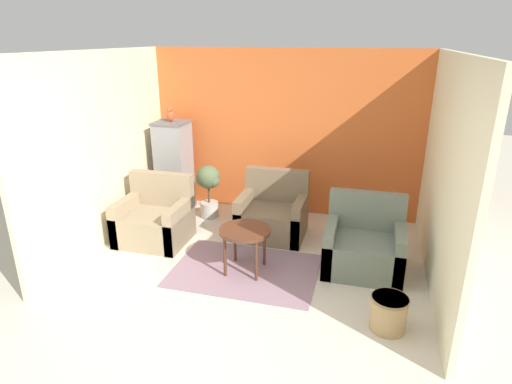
# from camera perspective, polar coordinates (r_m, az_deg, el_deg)

# --- Properties ---
(ground_plane) EXTENTS (20.00, 20.00, 0.00)m
(ground_plane) POSITION_cam_1_polar(r_m,az_deg,el_deg) (4.11, -6.07, -18.63)
(ground_plane) COLOR beige
(ground_plane) RESTS_ON ground
(wall_back_accent) EXTENTS (4.09, 0.06, 2.42)m
(wall_back_accent) POSITION_cam_1_polar(r_m,az_deg,el_deg) (6.40, 3.79, 7.81)
(wall_back_accent) COLOR orange
(wall_back_accent) RESTS_ON ground_plane
(wall_left) EXTENTS (0.06, 3.14, 2.42)m
(wall_left) POSITION_cam_1_polar(r_m,az_deg,el_deg) (5.74, -19.86, 5.22)
(wall_left) COLOR beige
(wall_left) RESTS_ON ground_plane
(wall_right) EXTENTS (0.06, 3.14, 2.42)m
(wall_right) POSITION_cam_1_polar(r_m,az_deg,el_deg) (4.80, 23.90, 1.90)
(wall_right) COLOR beige
(wall_right) RESTS_ON ground_plane
(area_rug) EXTENTS (1.65, 1.18, 0.01)m
(area_rug) POSITION_cam_1_polar(r_m,az_deg,el_deg) (5.05, -1.44, -10.38)
(area_rug) COLOR gray
(area_rug) RESTS_ON ground_plane
(coffee_table) EXTENTS (0.58, 0.58, 0.53)m
(coffee_table) POSITION_cam_1_polar(r_m,az_deg,el_deg) (4.83, -1.49, -5.64)
(coffee_table) COLOR #512D1E
(coffee_table) RESTS_ON ground_plane
(armchair_left) EXTENTS (0.88, 0.74, 0.86)m
(armchair_left) POSITION_cam_1_polar(r_m,az_deg,el_deg) (5.79, -13.34, -3.73)
(armchair_left) COLOR #9E896B
(armchair_left) RESTS_ON ground_plane
(armchair_right) EXTENTS (0.88, 0.74, 0.86)m
(armchair_right) POSITION_cam_1_polar(r_m,az_deg,el_deg) (5.11, 14.16, -7.12)
(armchair_right) COLOR slate
(armchair_right) RESTS_ON ground_plane
(armchair_middle) EXTENTS (0.88, 0.74, 0.86)m
(armchair_middle) POSITION_cam_1_polar(r_m,az_deg,el_deg) (5.80, 2.24, -3.12)
(armchair_middle) COLOR #7A664C
(armchair_middle) RESTS_ON ground_plane
(birdcage) EXTENTS (0.48, 0.48, 1.39)m
(birdcage) POSITION_cam_1_polar(r_m,az_deg,el_deg) (6.64, -10.85, 3.31)
(birdcage) COLOR slate
(birdcage) RESTS_ON ground_plane
(parrot) EXTENTS (0.11, 0.20, 0.23)m
(parrot) POSITION_cam_1_polar(r_m,az_deg,el_deg) (6.46, -11.31, 10.14)
(parrot) COLOR #D14C2D
(parrot) RESTS_ON birdcage
(potted_plant) EXTENTS (0.38, 0.34, 0.80)m
(potted_plant) POSITION_cam_1_polar(r_m,az_deg,el_deg) (6.33, -6.37, 0.92)
(potted_plant) COLOR beige
(potted_plant) RESTS_ON ground_plane
(wicker_basket) EXTENTS (0.34, 0.34, 0.34)m
(wicker_basket) POSITION_cam_1_polar(r_m,az_deg,el_deg) (4.26, 17.27, -15.05)
(wicker_basket) COLOR tan
(wicker_basket) RESTS_ON ground_plane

